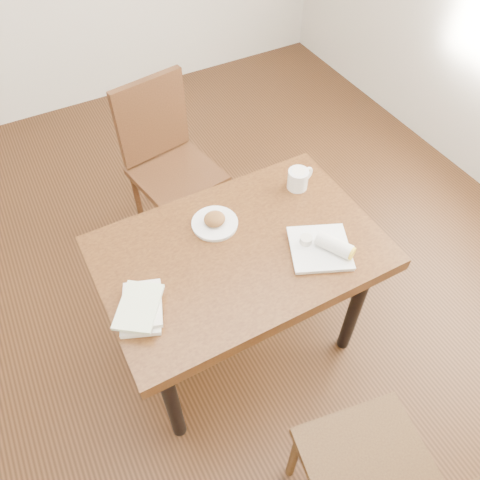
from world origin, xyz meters
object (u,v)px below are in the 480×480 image
chair_far (167,156)px  book_stack (141,308)px  coffee_mug (299,178)px  plate_burrito (324,247)px  plate_scone (215,222)px  table (240,263)px

chair_far → book_stack: bearing=-116.0°
coffee_mug → plate_burrito: 0.38m
chair_far → plate_scone: 0.77m
plate_scone → coffee_mug: (0.42, 0.03, 0.03)m
plate_burrito → coffee_mug: bearing=72.7°
chair_far → coffee_mug: (0.36, -0.71, 0.25)m
chair_far → plate_burrito: bearing=-77.1°
chair_far → plate_burrito: 1.11m
plate_burrito → chair_far: bearing=102.9°
coffee_mug → plate_burrito: size_ratio=0.44×
chair_far → book_stack: size_ratio=3.89×
coffee_mug → book_stack: 0.88m
coffee_mug → table: bearing=-154.2°
book_stack → table: bearing=11.5°
table → book_stack: (-0.44, -0.09, 0.12)m
table → plate_burrito: size_ratio=3.66×
coffee_mug → book_stack: bearing=-161.5°
table → chair_far: (0.04, 0.90, -0.11)m
plate_scone → coffee_mug: 0.43m
plate_burrito → book_stack: 0.73m
chair_far → table: bearing=-92.4°
plate_scone → coffee_mug: coffee_mug is taller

